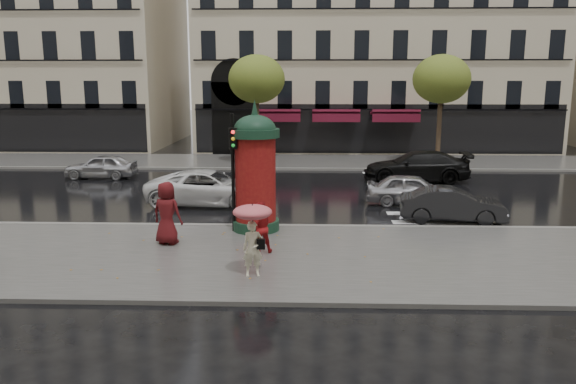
{
  "coord_description": "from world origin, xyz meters",
  "views": [
    {
      "loc": [
        1.01,
        -16.18,
        5.17
      ],
      "look_at": [
        0.43,
        1.5,
        1.62
      ],
      "focal_mm": 35.0,
      "sensor_mm": 36.0,
      "label": 1
    }
  ],
  "objects_px": {
    "car_silver": "(412,190)",
    "woman_umbrella": "(253,228)",
    "car_black": "(416,166)",
    "car_far_silver": "(101,166)",
    "car_darkgrey": "(452,205)",
    "woman_red": "(260,227)",
    "car_white": "(210,188)",
    "morris_column": "(255,169)",
    "man_burgundy": "(167,213)",
    "traffic_light": "(233,161)"
  },
  "relations": [
    {
      "from": "woman_red",
      "to": "traffic_light",
      "type": "bearing_deg",
      "value": -79.91
    },
    {
      "from": "woman_umbrella",
      "to": "woman_red",
      "type": "xyz_separation_m",
      "value": [
        0.01,
        2.03,
        -0.52
      ]
    },
    {
      "from": "woman_umbrella",
      "to": "car_silver",
      "type": "relative_size",
      "value": 0.51
    },
    {
      "from": "man_burgundy",
      "to": "woman_red",
      "type": "bearing_deg",
      "value": -177.67
    },
    {
      "from": "woman_red",
      "to": "car_darkgrey",
      "type": "bearing_deg",
      "value": -161.79
    },
    {
      "from": "car_far_silver",
      "to": "man_burgundy",
      "type": "bearing_deg",
      "value": 28.34
    },
    {
      "from": "woman_umbrella",
      "to": "car_black",
      "type": "xyz_separation_m",
      "value": [
        7.05,
        14.83,
        -0.63
      ]
    },
    {
      "from": "woman_red",
      "to": "car_darkgrey",
      "type": "distance_m",
      "value": 8.07
    },
    {
      "from": "woman_umbrella",
      "to": "woman_red",
      "type": "height_order",
      "value": "woman_umbrella"
    },
    {
      "from": "car_darkgrey",
      "to": "woman_umbrella",
      "type": "bearing_deg",
      "value": 140.83
    },
    {
      "from": "car_white",
      "to": "car_darkgrey",
      "type": "bearing_deg",
      "value": -100.48
    },
    {
      "from": "traffic_light",
      "to": "car_black",
      "type": "bearing_deg",
      "value": 52.37
    },
    {
      "from": "woman_umbrella",
      "to": "car_darkgrey",
      "type": "xyz_separation_m",
      "value": [
        6.78,
        6.42,
        -0.78
      ]
    },
    {
      "from": "car_white",
      "to": "car_black",
      "type": "relative_size",
      "value": 0.98
    },
    {
      "from": "traffic_light",
      "to": "car_darkgrey",
      "type": "bearing_deg",
      "value": 14.99
    },
    {
      "from": "man_burgundy",
      "to": "car_silver",
      "type": "relative_size",
      "value": 0.51
    },
    {
      "from": "woman_red",
      "to": "car_far_silver",
      "type": "relative_size",
      "value": 0.41
    },
    {
      "from": "traffic_light",
      "to": "car_white",
      "type": "relative_size",
      "value": 0.76
    },
    {
      "from": "man_burgundy",
      "to": "car_white",
      "type": "bearing_deg",
      "value": -75.19
    },
    {
      "from": "car_white",
      "to": "morris_column",
      "type": "bearing_deg",
      "value": -147.32
    },
    {
      "from": "woman_red",
      "to": "car_white",
      "type": "relative_size",
      "value": 0.29
    },
    {
      "from": "woman_red",
      "to": "car_darkgrey",
      "type": "height_order",
      "value": "woman_red"
    },
    {
      "from": "woman_red",
      "to": "car_darkgrey",
      "type": "relative_size",
      "value": 0.4
    },
    {
      "from": "car_black",
      "to": "car_far_silver",
      "type": "relative_size",
      "value": 1.43
    },
    {
      "from": "woman_umbrella",
      "to": "car_black",
      "type": "relative_size",
      "value": 0.37
    },
    {
      "from": "morris_column",
      "to": "car_far_silver",
      "type": "bearing_deg",
      "value": 131.05
    },
    {
      "from": "man_burgundy",
      "to": "car_silver",
      "type": "height_order",
      "value": "man_burgundy"
    },
    {
      "from": "woman_umbrella",
      "to": "car_darkgrey",
      "type": "bearing_deg",
      "value": 43.43
    },
    {
      "from": "morris_column",
      "to": "car_silver",
      "type": "bearing_deg",
      "value": 36.67
    },
    {
      "from": "car_darkgrey",
      "to": "traffic_light",
      "type": "bearing_deg",
      "value": 112.39
    },
    {
      "from": "man_burgundy",
      "to": "car_far_silver",
      "type": "distance_m",
      "value": 14.02
    },
    {
      "from": "woman_red",
      "to": "car_silver",
      "type": "relative_size",
      "value": 0.4
    },
    {
      "from": "woman_red",
      "to": "morris_column",
      "type": "bearing_deg",
      "value": -97.02
    },
    {
      "from": "morris_column",
      "to": "car_white",
      "type": "height_order",
      "value": "morris_column"
    },
    {
      "from": "car_silver",
      "to": "woman_umbrella",
      "type": "bearing_deg",
      "value": 155.25
    },
    {
      "from": "man_burgundy",
      "to": "traffic_light",
      "type": "xyz_separation_m",
      "value": [
        1.89,
        1.49,
        1.41
      ]
    },
    {
      "from": "car_white",
      "to": "car_black",
      "type": "bearing_deg",
      "value": -54.3
    },
    {
      "from": "morris_column",
      "to": "traffic_light",
      "type": "height_order",
      "value": "morris_column"
    },
    {
      "from": "car_darkgrey",
      "to": "car_far_silver",
      "type": "distance_m",
      "value": 18.54
    },
    {
      "from": "woman_umbrella",
      "to": "car_far_silver",
      "type": "xyz_separation_m",
      "value": [
        -9.55,
        15.19,
        -0.77
      ]
    },
    {
      "from": "man_burgundy",
      "to": "car_silver",
      "type": "xyz_separation_m",
      "value": [
        8.76,
        6.37,
        -0.45
      ]
    },
    {
      "from": "woman_umbrella",
      "to": "car_silver",
      "type": "bearing_deg",
      "value": 57.72
    },
    {
      "from": "man_burgundy",
      "to": "car_white",
      "type": "height_order",
      "value": "man_burgundy"
    },
    {
      "from": "woman_red",
      "to": "car_far_silver",
      "type": "bearing_deg",
      "value": -68.77
    },
    {
      "from": "morris_column",
      "to": "traffic_light",
      "type": "bearing_deg",
      "value": -157.36
    },
    {
      "from": "car_darkgrey",
      "to": "car_white",
      "type": "distance_m",
      "value": 9.76
    },
    {
      "from": "morris_column",
      "to": "car_far_silver",
      "type": "height_order",
      "value": "morris_column"
    },
    {
      "from": "woman_umbrella",
      "to": "car_black",
      "type": "distance_m",
      "value": 16.43
    },
    {
      "from": "woman_red",
      "to": "morris_column",
      "type": "relative_size",
      "value": 0.35
    },
    {
      "from": "car_white",
      "to": "car_far_silver",
      "type": "distance_m",
      "value": 9.32
    }
  ]
}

